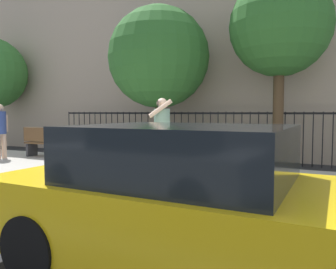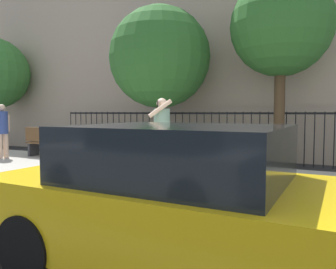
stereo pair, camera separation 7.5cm
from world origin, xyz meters
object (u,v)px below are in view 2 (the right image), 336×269
at_px(street_tree_near, 281,27).
at_px(street_tree_mid, 160,58).
at_px(taxi_yellow, 192,203).
at_px(pedestrian_walking, 2,128).
at_px(street_bench, 47,142).
at_px(pedestrian_on_phone, 162,132).

bearing_deg(street_tree_near, street_tree_mid, -174.68).
xyz_separation_m(taxi_yellow, street_tree_near, (-0.07, 6.84, 3.24)).
height_order(pedestrian_walking, street_tree_mid, street_tree_mid).
distance_m(taxi_yellow, pedestrian_walking, 8.97).
bearing_deg(street_bench, street_tree_mid, 26.19).
bearing_deg(street_bench, pedestrian_on_phone, -17.66).
bearing_deg(pedestrian_walking, taxi_yellow, -27.65).
distance_m(street_tree_near, street_tree_mid, 3.65).
bearing_deg(pedestrian_walking, street_bench, 35.42).
distance_m(pedestrian_walking, street_bench, 1.40).
bearing_deg(pedestrian_on_phone, street_tree_near, 60.63).
bearing_deg(street_bench, taxi_yellow, -35.70).
xyz_separation_m(taxi_yellow, pedestrian_on_phone, (-2.01, 3.38, 0.45)).
xyz_separation_m(pedestrian_walking, street_tree_near, (7.87, 2.68, 2.83)).
relative_size(pedestrian_walking, street_bench, 1.05).
xyz_separation_m(street_bench, street_tree_near, (6.79, 1.91, 3.29)).
bearing_deg(pedestrian_on_phone, taxi_yellow, -59.28).
bearing_deg(taxi_yellow, street_tree_mid, 119.29).
bearing_deg(pedestrian_walking, street_tree_mid, 28.68).
bearing_deg(taxi_yellow, street_bench, 144.30).
distance_m(pedestrian_on_phone, street_tree_near, 4.84).
bearing_deg(street_tree_near, street_bench, -164.28).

